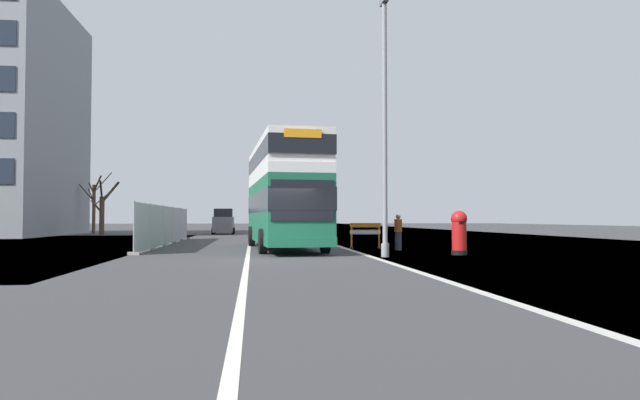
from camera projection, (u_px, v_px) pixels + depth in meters
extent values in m
cube|color=#38383A|center=(283.00, 261.00, 19.13)|extent=(140.00, 280.00, 0.10)
cube|color=#B2AFA8|center=(377.00, 259.00, 19.52)|extent=(0.24, 196.00, 0.01)
cube|color=silver|center=(247.00, 260.00, 18.99)|extent=(0.16, 168.00, 0.01)
cube|color=#196042|center=(284.00, 212.00, 25.89)|extent=(3.30, 11.33, 2.74)
cube|color=silver|center=(284.00, 178.00, 25.94)|extent=(3.30, 11.33, 0.40)
cube|color=silver|center=(284.00, 159.00, 25.97)|extent=(3.27, 11.22, 1.33)
cube|color=black|center=(284.00, 203.00, 25.90)|extent=(3.33, 11.44, 0.88)
cube|color=black|center=(284.00, 159.00, 25.97)|extent=(3.32, 11.39, 0.73)
cube|color=black|center=(303.00, 200.00, 20.39)|extent=(2.32, 0.22, 1.51)
cube|color=orange|center=(303.00, 133.00, 20.47)|extent=(1.39, 0.16, 0.32)
cube|color=#196042|center=(284.00, 237.00, 25.85)|extent=(3.33, 11.44, 0.36)
cylinder|color=black|center=(263.00, 241.00, 22.21)|extent=(0.37, 1.02, 1.00)
cylinder|color=black|center=(325.00, 241.00, 22.68)|extent=(0.37, 1.02, 1.00)
cylinder|color=black|center=(252.00, 236.00, 28.63)|extent=(0.37, 1.02, 1.00)
cylinder|color=black|center=(300.00, 236.00, 29.10)|extent=(0.37, 1.02, 1.00)
cylinder|color=gray|center=(385.00, 130.00, 20.54)|extent=(0.18, 0.18, 9.33)
cube|color=slate|center=(384.00, 1.00, 20.69)|extent=(0.20, 0.70, 0.20)
cylinder|color=gray|center=(385.00, 250.00, 20.39)|extent=(0.29, 0.29, 0.50)
cylinder|color=black|center=(459.00, 253.00, 21.60)|extent=(0.60, 0.60, 0.18)
cylinder|color=red|center=(459.00, 234.00, 21.63)|extent=(0.56, 0.56, 1.22)
sphere|color=red|center=(459.00, 219.00, 21.65)|extent=(0.62, 0.62, 0.62)
cube|color=black|center=(462.00, 222.00, 21.36)|extent=(0.22, 0.03, 0.07)
cube|color=orange|center=(365.00, 225.00, 26.06)|extent=(1.43, 0.21, 0.20)
cube|color=white|center=(365.00, 232.00, 26.05)|extent=(1.43, 0.21, 0.20)
cube|color=orange|center=(351.00, 237.00, 26.03)|extent=(0.08, 0.08, 1.09)
cube|color=black|center=(352.00, 248.00, 26.01)|extent=(0.18, 0.45, 0.08)
cube|color=orange|center=(379.00, 237.00, 26.06)|extent=(0.08, 0.08, 1.09)
cube|color=black|center=(379.00, 248.00, 26.05)|extent=(0.18, 0.45, 0.08)
cube|color=#A8AAAD|center=(143.00, 227.00, 23.16)|extent=(0.04, 3.26, 2.00)
cube|color=#A8AAAD|center=(157.00, 226.00, 26.54)|extent=(0.04, 3.26, 2.00)
cube|color=#A8AAAD|center=(168.00, 225.00, 29.91)|extent=(0.04, 3.26, 2.00)
cube|color=#A8AAAD|center=(176.00, 224.00, 33.28)|extent=(0.04, 3.26, 2.00)
cube|color=#A8AAAD|center=(183.00, 224.00, 36.66)|extent=(0.04, 3.26, 2.00)
cylinder|color=#939699|center=(134.00, 228.00, 21.47)|extent=(0.06, 0.06, 2.10)
cube|color=gray|center=(134.00, 254.00, 21.44)|extent=(0.44, 0.20, 0.12)
cylinder|color=#939699|center=(150.00, 227.00, 24.85)|extent=(0.06, 0.06, 2.10)
cube|color=gray|center=(150.00, 249.00, 24.82)|extent=(0.44, 0.20, 0.12)
cylinder|color=#939699|center=(162.00, 226.00, 28.22)|extent=(0.06, 0.06, 2.10)
cube|color=gray|center=(162.00, 245.00, 28.19)|extent=(0.44, 0.20, 0.12)
cylinder|color=#939699|center=(172.00, 225.00, 31.60)|extent=(0.06, 0.06, 2.10)
cube|color=gray|center=(172.00, 242.00, 31.56)|extent=(0.44, 0.20, 0.12)
cylinder|color=#939699|center=(180.00, 224.00, 34.97)|extent=(0.06, 0.06, 2.10)
cube|color=gray|center=(180.00, 240.00, 34.94)|extent=(0.44, 0.20, 0.12)
cylinder|color=#939699|center=(186.00, 224.00, 38.35)|extent=(0.06, 0.06, 2.10)
cube|color=gray|center=(186.00, 238.00, 38.31)|extent=(0.44, 0.20, 0.12)
cube|color=black|center=(271.00, 227.00, 43.72)|extent=(1.80, 3.97, 1.18)
cube|color=black|center=(271.00, 214.00, 43.75)|extent=(1.65, 2.18, 0.79)
cylinder|color=black|center=(282.00, 232.00, 45.03)|extent=(0.20, 0.60, 0.60)
cylinder|color=black|center=(260.00, 232.00, 44.82)|extent=(0.20, 0.60, 0.60)
cylinder|color=black|center=(284.00, 233.00, 42.58)|extent=(0.20, 0.60, 0.60)
cylinder|color=black|center=(260.00, 233.00, 42.37)|extent=(0.20, 0.60, 0.60)
cube|color=slate|center=(224.00, 224.00, 50.71)|extent=(1.76, 4.12, 1.37)
cube|color=black|center=(224.00, 213.00, 50.74)|extent=(1.62, 2.27, 0.74)
cylinder|color=black|center=(234.00, 230.00, 52.06)|extent=(0.20, 0.60, 0.60)
cylinder|color=black|center=(215.00, 230.00, 51.86)|extent=(0.20, 0.60, 0.60)
cylinder|color=black|center=(233.00, 231.00, 49.53)|extent=(0.20, 0.60, 0.60)
cylinder|color=black|center=(213.00, 231.00, 49.32)|extent=(0.20, 0.60, 0.60)
cube|color=navy|center=(272.00, 224.00, 58.88)|extent=(1.84, 3.99, 1.24)
cube|color=black|center=(272.00, 215.00, 58.91)|extent=(1.69, 2.19, 0.66)
cylinder|color=black|center=(280.00, 229.00, 60.20)|extent=(0.20, 0.60, 0.60)
cylinder|color=black|center=(263.00, 229.00, 59.98)|extent=(0.20, 0.60, 0.60)
cylinder|color=black|center=(281.00, 229.00, 57.75)|extent=(0.20, 0.60, 0.60)
cylinder|color=black|center=(263.00, 229.00, 57.53)|extent=(0.20, 0.60, 0.60)
cylinder|color=#4C3D2D|center=(102.00, 216.00, 45.38)|extent=(0.39, 0.39, 3.17)
cylinder|color=#4C3D2D|center=(110.00, 192.00, 45.47)|extent=(1.49, 0.30, 1.76)
cylinder|color=#4C3D2D|center=(103.00, 206.00, 46.02)|extent=(0.37, 1.36, 0.99)
cylinder|color=#4C3D2D|center=(97.00, 207.00, 45.47)|extent=(1.03, 0.41, 1.13)
cylinder|color=#4C3D2D|center=(101.00, 191.00, 44.77)|extent=(0.38, 1.52, 1.59)
cylinder|color=#4C3D2D|center=(94.00, 209.00, 51.03)|extent=(0.29, 0.29, 4.49)
cylinder|color=#4C3D2D|center=(103.00, 182.00, 51.38)|extent=(1.53, 0.46, 1.90)
cylinder|color=#4C3D2D|center=(102.00, 199.00, 51.82)|extent=(1.14, 1.51, 1.37)
cylinder|color=#4C3D2D|center=(91.00, 188.00, 51.50)|extent=(0.89, 1.06, 1.18)
cylinder|color=#4C3D2D|center=(87.00, 193.00, 50.85)|extent=(1.33, 0.45, 1.58)
cylinder|color=#4C3D2D|center=(91.00, 195.00, 50.72)|extent=(0.44, 0.78, 1.26)
cylinder|color=#4C3D2D|center=(98.00, 183.00, 50.77)|extent=(0.99, 0.96, 1.46)
cylinder|color=#2D3342|center=(398.00, 241.00, 24.78)|extent=(0.29, 0.29, 0.81)
cylinder|color=#99471E|center=(398.00, 226.00, 24.80)|extent=(0.34, 0.34, 0.57)
sphere|color=#937056|center=(398.00, 217.00, 24.82)|extent=(0.22, 0.22, 0.22)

